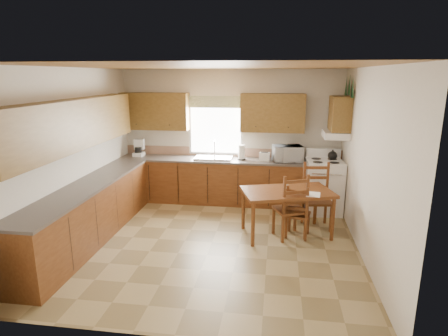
# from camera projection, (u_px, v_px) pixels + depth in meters

# --- Properties ---
(floor) EXTENTS (4.50, 4.50, 0.00)m
(floor) POSITION_uv_depth(u_px,v_px,m) (212.00, 242.00, 5.94)
(floor) COLOR #8E7A4F
(floor) RESTS_ON ground
(ceiling) EXTENTS (4.50, 4.50, 0.00)m
(ceiling) POSITION_uv_depth(u_px,v_px,m) (210.00, 67.00, 5.28)
(ceiling) COLOR brown
(ceiling) RESTS_ON floor
(wall_left) EXTENTS (4.50, 4.50, 0.00)m
(wall_left) POSITION_uv_depth(u_px,v_px,m) (72.00, 155.00, 5.92)
(wall_left) COLOR beige
(wall_left) RESTS_ON floor
(wall_right) EXTENTS (4.50, 4.50, 0.00)m
(wall_right) POSITION_uv_depth(u_px,v_px,m) (367.00, 165.00, 5.30)
(wall_right) COLOR beige
(wall_right) RESTS_ON floor
(wall_back) EXTENTS (4.50, 4.50, 0.00)m
(wall_back) POSITION_uv_depth(u_px,v_px,m) (230.00, 136.00, 7.77)
(wall_back) COLOR beige
(wall_back) RESTS_ON floor
(wall_front) EXTENTS (4.50, 4.50, 0.00)m
(wall_front) POSITION_uv_depth(u_px,v_px,m) (169.00, 213.00, 3.45)
(wall_front) COLOR beige
(wall_front) RESTS_ON floor
(lower_cab_back) EXTENTS (3.75, 0.60, 0.88)m
(lower_cab_back) POSITION_uv_depth(u_px,v_px,m) (210.00, 181.00, 7.76)
(lower_cab_back) COLOR brown
(lower_cab_back) RESTS_ON floor
(lower_cab_left) EXTENTS (0.60, 3.60, 0.88)m
(lower_cab_left) POSITION_uv_depth(u_px,v_px,m) (90.00, 213.00, 5.96)
(lower_cab_left) COLOR brown
(lower_cab_left) RESTS_ON floor
(counter_back) EXTENTS (3.75, 0.63, 0.04)m
(counter_back) POSITION_uv_depth(u_px,v_px,m) (210.00, 160.00, 7.65)
(counter_back) COLOR #4D4642
(counter_back) RESTS_ON lower_cab_back
(counter_left) EXTENTS (0.63, 3.60, 0.04)m
(counter_left) POSITION_uv_depth(u_px,v_px,m) (87.00, 186.00, 5.85)
(counter_left) COLOR #4D4642
(counter_left) RESTS_ON lower_cab_left
(backsplash) EXTENTS (3.75, 0.01, 0.18)m
(backsplash) POSITION_uv_depth(u_px,v_px,m) (212.00, 152.00, 7.90)
(backsplash) COLOR #8D6954
(backsplash) RESTS_ON counter_back
(upper_cab_back_left) EXTENTS (1.41, 0.33, 0.75)m
(upper_cab_back_left) POSITION_uv_depth(u_px,v_px,m) (155.00, 111.00, 7.70)
(upper_cab_back_left) COLOR brown
(upper_cab_back_left) RESTS_ON wall_back
(upper_cab_back_right) EXTENTS (1.25, 0.33, 0.75)m
(upper_cab_back_right) POSITION_uv_depth(u_px,v_px,m) (273.00, 113.00, 7.37)
(upper_cab_back_right) COLOR brown
(upper_cab_back_right) RESTS_ON wall_back
(upper_cab_left) EXTENTS (0.33, 3.60, 0.75)m
(upper_cab_left) POSITION_uv_depth(u_px,v_px,m) (73.00, 125.00, 5.63)
(upper_cab_left) COLOR brown
(upper_cab_left) RESTS_ON wall_left
(upper_cab_stove) EXTENTS (0.33, 0.62, 0.62)m
(upper_cab_stove) POSITION_uv_depth(u_px,v_px,m) (340.00, 114.00, 6.78)
(upper_cab_stove) COLOR brown
(upper_cab_stove) RESTS_ON wall_right
(range_hood) EXTENTS (0.44, 0.62, 0.12)m
(range_hood) POSITION_uv_depth(u_px,v_px,m) (335.00, 134.00, 6.87)
(range_hood) COLOR white
(range_hood) RESTS_ON wall_right
(window_frame) EXTENTS (1.13, 0.02, 1.18)m
(window_frame) POSITION_uv_depth(u_px,v_px,m) (216.00, 126.00, 7.74)
(window_frame) COLOR white
(window_frame) RESTS_ON wall_back
(window_pane) EXTENTS (1.05, 0.01, 1.10)m
(window_pane) POSITION_uv_depth(u_px,v_px,m) (216.00, 126.00, 7.73)
(window_pane) COLOR white
(window_pane) RESTS_ON wall_back
(window_valance) EXTENTS (1.19, 0.01, 0.24)m
(window_valance) POSITION_uv_depth(u_px,v_px,m) (215.00, 102.00, 7.59)
(window_valance) COLOR #536C3B
(window_valance) RESTS_ON wall_back
(sink_basin) EXTENTS (0.75, 0.45, 0.04)m
(sink_basin) POSITION_uv_depth(u_px,v_px,m) (214.00, 158.00, 7.63)
(sink_basin) COLOR silver
(sink_basin) RESTS_ON counter_back
(pine_decal_a) EXTENTS (0.22, 0.22, 0.36)m
(pine_decal_a) POSITION_uv_depth(u_px,v_px,m) (353.00, 87.00, 6.33)
(pine_decal_a) COLOR #194021
(pine_decal_a) RESTS_ON wall_right
(pine_decal_b) EXTENTS (0.22, 0.22, 0.36)m
(pine_decal_b) POSITION_uv_depth(u_px,v_px,m) (350.00, 84.00, 6.63)
(pine_decal_b) COLOR #194021
(pine_decal_b) RESTS_ON wall_right
(pine_decal_c) EXTENTS (0.22, 0.22, 0.36)m
(pine_decal_c) POSITION_uv_depth(u_px,v_px,m) (346.00, 86.00, 6.95)
(pine_decal_c) COLOR #194021
(pine_decal_c) RESTS_ON wall_right
(stove) EXTENTS (0.70, 0.72, 0.99)m
(stove) POSITION_uv_depth(u_px,v_px,m) (323.00, 187.00, 7.17)
(stove) COLOR white
(stove) RESTS_ON floor
(coffeemaker) EXTENTS (0.30, 0.32, 0.37)m
(coffeemaker) POSITION_uv_depth(u_px,v_px,m) (138.00, 147.00, 7.85)
(coffeemaker) COLOR white
(coffeemaker) RESTS_ON counter_back
(paper_towel) EXTENTS (0.17, 0.17, 0.30)m
(paper_towel) POSITION_uv_depth(u_px,v_px,m) (242.00, 152.00, 7.52)
(paper_towel) COLOR white
(paper_towel) RESTS_ON counter_back
(toaster) EXTENTS (0.22, 0.15, 0.17)m
(toaster) POSITION_uv_depth(u_px,v_px,m) (264.00, 157.00, 7.43)
(toaster) COLOR white
(toaster) RESTS_ON counter_back
(microwave) EXTENTS (0.59, 0.48, 0.31)m
(microwave) POSITION_uv_depth(u_px,v_px,m) (287.00, 154.00, 7.37)
(microwave) COLOR white
(microwave) RESTS_ON counter_back
(dining_table) EXTENTS (1.60, 1.21, 0.76)m
(dining_table) POSITION_uv_depth(u_px,v_px,m) (286.00, 213.00, 6.15)
(dining_table) COLOR brown
(dining_table) RESTS_ON floor
(chair_near_left) EXTENTS (0.43, 0.42, 0.88)m
(chair_near_left) POSITION_uv_depth(u_px,v_px,m) (298.00, 211.00, 6.07)
(chair_near_left) COLOR brown
(chair_near_left) RESTS_ON floor
(chair_near_right) EXTENTS (0.59, 0.58, 1.08)m
(chair_near_right) POSITION_uv_depth(u_px,v_px,m) (290.00, 205.00, 6.03)
(chair_near_right) COLOR brown
(chair_near_right) RESTS_ON floor
(chair_far_left) EXTENTS (0.52, 0.50, 1.11)m
(chair_far_left) POSITION_uv_depth(u_px,v_px,m) (317.00, 197.00, 6.40)
(chair_far_left) COLOR brown
(chair_far_left) RESTS_ON floor
(chair_far_right) EXTENTS (0.55, 0.53, 1.13)m
(chair_far_right) POSITION_uv_depth(u_px,v_px,m) (328.00, 180.00, 7.36)
(chair_far_right) COLOR brown
(chair_far_right) RESTS_ON floor
(table_paper) EXTENTS (0.24, 0.30, 0.00)m
(table_paper) POSITION_uv_depth(u_px,v_px,m) (313.00, 194.00, 5.87)
(table_paper) COLOR white
(table_paper) RESTS_ON dining_table
(table_card) EXTENTS (0.09, 0.05, 0.12)m
(table_card) POSITION_uv_depth(u_px,v_px,m) (286.00, 185.00, 6.14)
(table_card) COLOR white
(table_card) RESTS_ON dining_table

